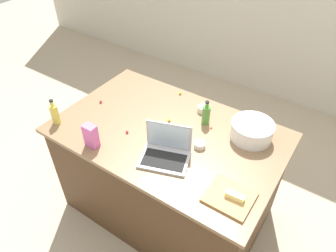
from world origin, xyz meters
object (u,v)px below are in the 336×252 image
ramekin_small (204,109)px  ramekin_medium (200,145)px  cutting_board (229,197)px  mixing_bowl_large (252,130)px  bottle_olive (206,115)px  candy_bag (91,136)px  butter_stick_left (235,196)px  laptop (166,152)px  bottle_oil (55,114)px

ramekin_small → ramekin_medium: 0.40m
cutting_board → mixing_bowl_large: bearing=100.4°
bottle_olive → ramekin_small: (-0.08, 0.11, -0.05)m
ramekin_small → candy_bag: size_ratio=0.54×
mixing_bowl_large → ramekin_medium: (-0.25, -0.28, -0.05)m
candy_bag → cutting_board: bearing=7.1°
butter_stick_left → candy_bag: size_ratio=0.65×
ramekin_medium → cutting_board: bearing=-38.0°
laptop → cutting_board: laptop is taller
ramekin_small → ramekin_medium: ramekin_small is taller
bottle_oil → candy_bag: 0.39m
cutting_board → ramekin_small: (-0.52, 0.63, 0.01)m
mixing_bowl_large → ramekin_medium: bearing=-131.5°
bottle_olive → cutting_board: bottle_olive is taller
mixing_bowl_large → bottle_olive: size_ratio=1.53×
candy_bag → bottle_oil: bearing=175.9°
mixing_bowl_large → bottle_olive: bottle_olive is taller
bottle_olive → candy_bag: size_ratio=1.13×
laptop → butter_stick_left: bearing=-7.5°
mixing_bowl_large → ramekin_small: mixing_bowl_large is taller
butter_stick_left → mixing_bowl_large: bearing=103.4°
candy_bag → laptop: bearing=21.7°
cutting_board → ramekin_medium: ramekin_medium is taller
bottle_oil → ramekin_small: 1.10m
bottle_olive → butter_stick_left: (0.47, -0.52, -0.04)m
cutting_board → bottle_oil: bearing=-176.1°
mixing_bowl_large → ramekin_medium: mixing_bowl_large is taller
butter_stick_left → ramekin_medium: size_ratio=1.41×
butter_stick_left → candy_bag: (-0.99, -0.12, 0.05)m
bottle_olive → bottle_oil: (-0.91, -0.61, 0.00)m
mixing_bowl_large → candy_bag: 1.09m
butter_stick_left → ramekin_medium: butter_stick_left is taller
bottle_oil → ramekin_medium: size_ratio=2.62×
laptop → mixing_bowl_large: 0.62m
bottle_oil → cutting_board: (1.35, 0.09, -0.07)m
laptop → ramekin_medium: size_ratio=4.69×
bottle_oil → candy_bag: (0.39, -0.03, 0.00)m
butter_stick_left → ramekin_small: butter_stick_left is taller
bottle_oil → candy_bag: bearing=-4.1°
bottle_olive → candy_bag: bearing=-129.0°
bottle_oil → cutting_board: size_ratio=0.78×
ramekin_small → butter_stick_left: bearing=-49.0°
mixing_bowl_large → cutting_board: bearing=-79.6°
mixing_bowl_large → candy_bag: bearing=-141.9°
bottle_olive → mixing_bowl_large: bearing=5.7°
cutting_board → candy_bag: (-0.96, -0.12, 0.08)m
laptop → mixing_bowl_large: size_ratio=1.24×
ramekin_medium → ramekin_small: bearing=115.4°
bottle_oil → butter_stick_left: bearing=3.8°
ramekin_small → candy_bag: candy_bag is taller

